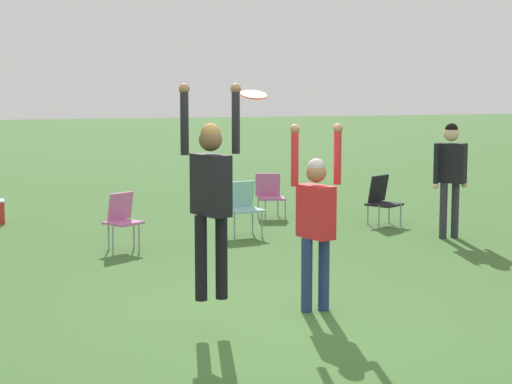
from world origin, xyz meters
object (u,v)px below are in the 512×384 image
at_px(person_defending, 316,214).
at_px(frisbee, 254,95).
at_px(camping_chair_3, 122,216).
at_px(camping_chair_1, 270,193).
at_px(camping_chair_4, 382,197).
at_px(person_jumping, 211,186).
at_px(person_spectator_near, 450,168).
at_px(camping_chair_0, 242,204).

distance_m(person_defending, frisbee, 1.44).
relative_size(person_defending, camping_chair_3, 2.37).
relative_size(person_defending, camping_chair_1, 2.46).
height_order(person_defending, camping_chair_4, person_defending).
relative_size(person_jumping, camping_chair_4, 2.45).
height_order(person_defending, person_spectator_near, person_defending).
distance_m(person_jumping, camping_chair_4, 7.20).
height_order(frisbee, person_spectator_near, frisbee).
xyz_separation_m(person_jumping, person_spectator_near, (5.06, 3.81, -0.31)).
relative_size(camping_chair_1, person_spectator_near, 0.44).
distance_m(camping_chair_1, camping_chair_4, 2.12).
bearing_deg(person_jumping, camping_chair_4, -56.71).
relative_size(person_defending, camping_chair_4, 2.33).
height_order(camping_chair_3, camping_chair_4, camping_chair_4).
height_order(camping_chair_3, person_spectator_near, person_spectator_near).
bearing_deg(person_defending, camping_chair_4, 130.07).
height_order(camping_chair_0, camping_chair_4, camping_chair_0).
xyz_separation_m(frisbee, camping_chair_4, (4.12, 5.07, -1.83)).
bearing_deg(frisbee, person_defending, 2.89).
bearing_deg(person_jumping, camping_chair_1, -40.32).
height_order(person_defending, camping_chair_3, person_defending).
relative_size(camping_chair_0, camping_chair_4, 1.01).
distance_m(person_defending, camping_chair_0, 4.89).
distance_m(person_jumping, camping_chair_0, 5.62).
relative_size(frisbee, camping_chair_3, 0.32).
height_order(frisbee, camping_chair_1, frisbee).
distance_m(person_jumping, camping_chair_1, 7.56).
bearing_deg(person_jumping, person_defending, -90.00).
relative_size(camping_chair_0, person_spectator_near, 0.48).
distance_m(person_jumping, camping_chair_3, 4.60).
relative_size(camping_chair_0, camping_chair_3, 1.03).
distance_m(camping_chair_0, camping_chair_3, 2.17).
bearing_deg(camping_chair_3, person_jumping, 57.48).
xyz_separation_m(person_jumping, person_defending, (1.26, 0.36, -0.38)).
height_order(frisbee, camping_chair_0, frisbee).
bearing_deg(camping_chair_1, frisbee, 84.83).
bearing_deg(camping_chair_4, camping_chair_1, -71.84).
relative_size(person_defending, person_spectator_near, 1.09).
distance_m(camping_chair_3, camping_chair_4, 4.81).
relative_size(person_jumping, camping_chair_1, 2.59).
bearing_deg(person_jumping, camping_chair_0, -37.12).
height_order(camping_chair_0, camping_chair_1, camping_chair_0).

